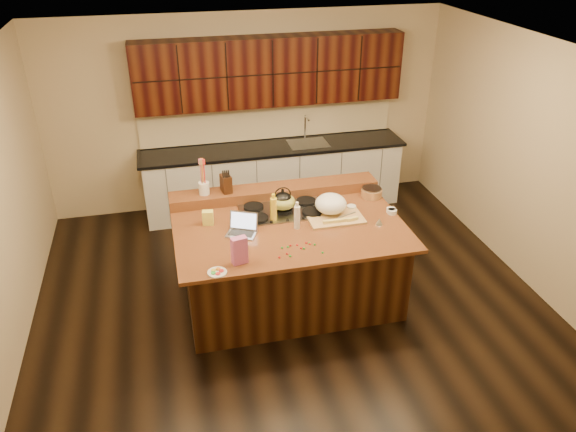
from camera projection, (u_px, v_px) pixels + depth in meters
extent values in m
cube|color=black|center=(289.00, 296.00, 6.32)|extent=(5.50, 5.00, 0.01)
cube|color=silver|center=(289.00, 52.00, 5.03)|extent=(5.50, 5.00, 0.01)
cube|color=tan|center=(247.00, 112.00, 7.82)|extent=(5.50, 0.01, 2.70)
cube|color=tan|center=(382.00, 355.00, 3.54)|extent=(5.50, 0.01, 2.70)
cube|color=tan|center=(529.00, 163.00, 6.24)|extent=(0.01, 5.00, 2.70)
cube|color=black|center=(289.00, 263.00, 6.11)|extent=(2.22, 1.42, 0.88)
cube|color=black|center=(289.00, 227.00, 5.89)|extent=(2.40, 1.60, 0.04)
cube|color=black|center=(275.00, 191.00, 6.45)|extent=(2.40, 0.30, 0.12)
cube|color=gray|center=(283.00, 211.00, 6.14)|extent=(0.92, 0.52, 0.02)
cylinder|color=black|center=(254.00, 207.00, 6.17)|extent=(0.22, 0.22, 0.03)
cylinder|color=black|center=(306.00, 201.00, 6.30)|extent=(0.22, 0.22, 0.03)
cylinder|color=black|center=(258.00, 218.00, 5.95)|extent=(0.22, 0.22, 0.03)
cylinder|color=black|center=(312.00, 212.00, 6.07)|extent=(0.22, 0.22, 0.03)
cylinder|color=black|center=(283.00, 210.00, 6.12)|extent=(0.22, 0.22, 0.03)
cube|color=silver|center=(274.00, 179.00, 8.02)|extent=(3.60, 0.62, 0.90)
cube|color=black|center=(273.00, 148.00, 7.80)|extent=(3.70, 0.66, 0.04)
cube|color=gray|center=(308.00, 144.00, 7.89)|extent=(0.55, 0.42, 0.01)
cylinder|color=gray|center=(305.00, 127.00, 7.96)|extent=(0.02, 0.02, 0.36)
cube|color=black|center=(270.00, 71.00, 7.43)|extent=(3.60, 0.34, 0.90)
cube|color=tan|center=(269.00, 121.00, 7.93)|extent=(3.60, 0.03, 0.50)
ellipsoid|color=black|center=(283.00, 200.00, 6.07)|extent=(0.26, 0.26, 0.19)
ellipsoid|color=olive|center=(283.00, 202.00, 6.08)|extent=(0.28, 0.28, 0.16)
cube|color=#B7B7BC|center=(241.00, 234.00, 5.70)|extent=(0.35, 0.31, 0.01)
cube|color=black|center=(241.00, 233.00, 5.70)|extent=(0.27, 0.21, 0.00)
cube|color=#B7B7BC|center=(244.00, 221.00, 5.74)|extent=(0.29, 0.18, 0.19)
cube|color=silver|center=(244.00, 221.00, 5.73)|extent=(0.26, 0.16, 0.16)
cylinder|color=yellow|center=(274.00, 210.00, 5.89)|extent=(0.09, 0.09, 0.27)
cylinder|color=silver|center=(297.00, 217.00, 5.77)|extent=(0.08, 0.08, 0.25)
cube|color=tan|center=(335.00, 217.00, 6.01)|extent=(0.59, 0.43, 0.03)
ellipsoid|color=white|center=(331.00, 204.00, 6.02)|extent=(0.34, 0.34, 0.21)
cube|color=#EDD872|center=(329.00, 222.00, 5.85)|extent=(0.13, 0.03, 0.03)
cube|color=#EDD872|center=(341.00, 220.00, 5.88)|extent=(0.13, 0.03, 0.03)
cube|color=#EDD872|center=(352.00, 219.00, 5.90)|extent=(0.13, 0.03, 0.03)
cylinder|color=gray|center=(347.00, 215.00, 6.01)|extent=(0.22, 0.09, 0.01)
cylinder|color=white|center=(391.00, 210.00, 6.12)|extent=(0.13, 0.13, 0.04)
cylinder|color=white|center=(392.00, 212.00, 6.09)|extent=(0.13, 0.13, 0.04)
cylinder|color=white|center=(351.00, 208.00, 6.18)|extent=(0.11, 0.11, 0.04)
cylinder|color=#996B3F|center=(372.00, 193.00, 6.45)|extent=(0.28, 0.28, 0.09)
cone|color=silver|center=(379.00, 221.00, 5.88)|extent=(0.11, 0.11, 0.07)
cube|color=#C75D9E|center=(239.00, 250.00, 5.19)|extent=(0.16, 0.11, 0.27)
cylinder|color=white|center=(217.00, 272.00, 5.10)|extent=(0.20, 0.20, 0.01)
cube|color=#ECE653|center=(208.00, 218.00, 5.86)|extent=(0.12, 0.10, 0.16)
cylinder|color=white|center=(204.00, 188.00, 6.22)|extent=(0.12, 0.12, 0.14)
cube|color=black|center=(226.00, 184.00, 6.26)|extent=(0.13, 0.18, 0.20)
ellipsoid|color=red|center=(310.00, 244.00, 5.53)|extent=(0.02, 0.02, 0.02)
ellipsoid|color=#198C26|center=(315.00, 245.00, 5.52)|extent=(0.02, 0.02, 0.02)
ellipsoid|color=red|center=(279.00, 257.00, 5.31)|extent=(0.02, 0.02, 0.02)
ellipsoid|color=#198C26|center=(288.00, 247.00, 5.48)|extent=(0.02, 0.02, 0.02)
ellipsoid|color=red|center=(306.00, 243.00, 5.55)|extent=(0.02, 0.02, 0.02)
ellipsoid|color=#198C26|center=(309.00, 243.00, 5.54)|extent=(0.02, 0.02, 0.02)
ellipsoid|color=red|center=(287.00, 254.00, 5.37)|extent=(0.02, 0.02, 0.02)
ellipsoid|color=#198C26|center=(290.00, 256.00, 5.33)|extent=(0.02, 0.02, 0.02)
ellipsoid|color=red|center=(301.00, 248.00, 5.46)|extent=(0.02, 0.02, 0.02)
ellipsoid|color=#198C26|center=(282.00, 248.00, 5.47)|extent=(0.02, 0.02, 0.02)
ellipsoid|color=red|center=(290.00, 245.00, 5.50)|extent=(0.02, 0.02, 0.02)
ellipsoid|color=#198C26|center=(304.00, 249.00, 5.45)|extent=(0.02, 0.02, 0.02)
ellipsoid|color=red|center=(297.00, 245.00, 5.51)|extent=(0.02, 0.02, 0.02)
ellipsoid|color=#198C26|center=(323.00, 253.00, 5.39)|extent=(0.02, 0.02, 0.02)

